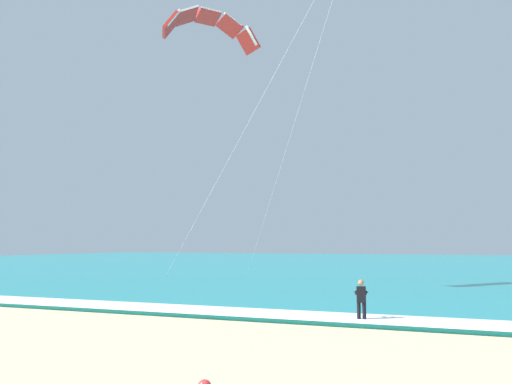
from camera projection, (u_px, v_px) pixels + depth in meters
The scene contains 5 objects.
sea at pixel (465, 264), 72.96m from camera, with size 200.00×120.00×0.20m, color teal.
surf_foam at pixel (467, 324), 18.42m from camera, with size 200.00×2.41×0.04m, color white.
surfboard at pixel (362, 325), 19.43m from camera, with size 0.72×1.46×0.09m.
kitesurfer at pixel (361, 300), 19.54m from camera, with size 0.59×0.59×1.69m.
kite_primary at pixel (210, 25), 33.10m from camera, with size 13.13×10.92×16.67m.
Camera 1 is at (0.02, -7.70, 3.05)m, focal length 36.68 mm.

